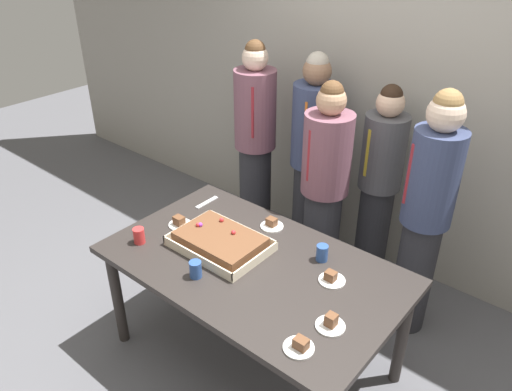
{
  "coord_description": "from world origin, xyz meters",
  "views": [
    {
      "loc": [
        1.5,
        -1.77,
        2.57
      ],
      "look_at": [
        -0.1,
        0.15,
        1.13
      ],
      "focal_mm": 34.83,
      "sensor_mm": 36.0,
      "label": 1
    }
  ],
  "objects_px": {
    "person_green_shirt_behind": "(312,156)",
    "person_serving_front": "(379,184)",
    "plated_slice_far_left": "(272,224)",
    "person_striped_tie_right": "(426,214)",
    "plated_slice_near_left": "(331,279)",
    "plated_slice_center_front": "(300,346)",
    "party_table": "(253,274)",
    "cake_server_utensil": "(207,202)",
    "plated_slice_near_right": "(331,323)",
    "person_far_right_suit": "(324,191)",
    "drink_cup_nearest": "(322,253)",
    "person_left_edge_reaching": "(255,143)",
    "plated_slice_far_right": "(180,223)",
    "drink_cup_far_end": "(196,269)",
    "sheet_cake": "(220,241)",
    "drink_cup_middle": "(139,236)"
  },
  "relations": [
    {
      "from": "party_table",
      "to": "cake_server_utensil",
      "type": "distance_m",
      "value": 0.77
    },
    {
      "from": "drink_cup_middle",
      "to": "cake_server_utensil",
      "type": "relative_size",
      "value": 0.5
    },
    {
      "from": "sheet_cake",
      "to": "person_striped_tie_right",
      "type": "xyz_separation_m",
      "value": [
        0.87,
        0.96,
        0.09
      ]
    },
    {
      "from": "plated_slice_near_left",
      "to": "party_table",
      "type": "bearing_deg",
      "value": -161.01
    },
    {
      "from": "person_green_shirt_behind",
      "to": "person_serving_front",
      "type": "bearing_deg",
      "value": 84.22
    },
    {
      "from": "drink_cup_far_end",
      "to": "plated_slice_far_right",
      "type": "bearing_deg",
      "value": 146.95
    },
    {
      "from": "plated_slice_center_front",
      "to": "drink_cup_nearest",
      "type": "height_order",
      "value": "drink_cup_nearest"
    },
    {
      "from": "drink_cup_nearest",
      "to": "person_green_shirt_behind",
      "type": "height_order",
      "value": "person_green_shirt_behind"
    },
    {
      "from": "plated_slice_far_left",
      "to": "person_green_shirt_behind",
      "type": "height_order",
      "value": "person_green_shirt_behind"
    },
    {
      "from": "person_serving_front",
      "to": "person_striped_tie_right",
      "type": "distance_m",
      "value": 0.58
    },
    {
      "from": "plated_slice_far_right",
      "to": "person_far_right_suit",
      "type": "height_order",
      "value": "person_far_right_suit"
    },
    {
      "from": "party_table",
      "to": "plated_slice_far_right",
      "type": "relative_size",
      "value": 11.65
    },
    {
      "from": "plated_slice_near_right",
      "to": "plated_slice_far_left",
      "type": "bearing_deg",
      "value": 146.32
    },
    {
      "from": "party_table",
      "to": "drink_cup_nearest",
      "type": "xyz_separation_m",
      "value": [
        0.29,
        0.28,
        0.14
      ]
    },
    {
      "from": "person_left_edge_reaching",
      "to": "plated_slice_far_right",
      "type": "bearing_deg",
      "value": -15.97
    },
    {
      "from": "party_table",
      "to": "person_left_edge_reaching",
      "type": "relative_size",
      "value": 1.0
    },
    {
      "from": "person_green_shirt_behind",
      "to": "party_table",
      "type": "bearing_deg",
      "value": 10.95
    },
    {
      "from": "plated_slice_far_left",
      "to": "drink_cup_far_end",
      "type": "distance_m",
      "value": 0.67
    },
    {
      "from": "drink_cup_middle",
      "to": "person_striped_tie_right",
      "type": "relative_size",
      "value": 0.06
    },
    {
      "from": "person_green_shirt_behind",
      "to": "cake_server_utensil",
      "type": "bearing_deg",
      "value": -23.79
    },
    {
      "from": "plated_slice_far_right",
      "to": "person_left_edge_reaching",
      "type": "distance_m",
      "value": 1.15
    },
    {
      "from": "sheet_cake",
      "to": "cake_server_utensil",
      "type": "bearing_deg",
      "value": 143.41
    },
    {
      "from": "plated_slice_far_right",
      "to": "plated_slice_center_front",
      "type": "xyz_separation_m",
      "value": [
        1.21,
        -0.36,
        -0.0
      ]
    },
    {
      "from": "cake_server_utensil",
      "to": "plated_slice_near_right",
      "type": "bearing_deg",
      "value": -19.41
    },
    {
      "from": "person_green_shirt_behind",
      "to": "plated_slice_center_front",
      "type": "bearing_deg",
      "value": 24.25
    },
    {
      "from": "drink_cup_nearest",
      "to": "plated_slice_near_left",
      "type": "bearing_deg",
      "value": -41.14
    },
    {
      "from": "person_green_shirt_behind",
      "to": "person_left_edge_reaching",
      "type": "bearing_deg",
      "value": -82.69
    },
    {
      "from": "person_far_right_suit",
      "to": "person_left_edge_reaching",
      "type": "xyz_separation_m",
      "value": [
        -0.83,
        0.23,
        0.05
      ]
    },
    {
      "from": "sheet_cake",
      "to": "plated_slice_near_right",
      "type": "height_order",
      "value": "sheet_cake"
    },
    {
      "from": "plated_slice_far_right",
      "to": "plated_slice_far_left",
      "type": "bearing_deg",
      "value": 38.44
    },
    {
      "from": "person_far_right_suit",
      "to": "plated_slice_center_front",
      "type": "bearing_deg",
      "value": 39.45
    },
    {
      "from": "plated_slice_near_left",
      "to": "drink_cup_nearest",
      "type": "relative_size",
      "value": 1.5
    },
    {
      "from": "plated_slice_far_right",
      "to": "person_left_edge_reaching",
      "type": "relative_size",
      "value": 0.09
    },
    {
      "from": "person_green_shirt_behind",
      "to": "person_left_edge_reaching",
      "type": "xyz_separation_m",
      "value": [
        -0.47,
        -0.13,
        0.02
      ]
    },
    {
      "from": "plated_slice_center_front",
      "to": "person_left_edge_reaching",
      "type": "height_order",
      "value": "person_left_edge_reaching"
    },
    {
      "from": "plated_slice_near_right",
      "to": "drink_cup_far_end",
      "type": "relative_size",
      "value": 1.5
    },
    {
      "from": "plated_slice_far_right",
      "to": "person_serving_front",
      "type": "relative_size",
      "value": 0.1
    },
    {
      "from": "drink_cup_far_end",
      "to": "person_serving_front",
      "type": "distance_m",
      "value": 1.6
    },
    {
      "from": "sheet_cake",
      "to": "person_far_right_suit",
      "type": "bearing_deg",
      "value": 79.03
    },
    {
      "from": "sheet_cake",
      "to": "person_left_edge_reaching",
      "type": "distance_m",
      "value": 1.3
    },
    {
      "from": "cake_server_utensil",
      "to": "person_serving_front",
      "type": "distance_m",
      "value": 1.27
    },
    {
      "from": "drink_cup_far_end",
      "to": "person_far_right_suit",
      "type": "height_order",
      "value": "person_far_right_suit"
    },
    {
      "from": "person_serving_front",
      "to": "plated_slice_center_front",
      "type": "bearing_deg",
      "value": 32.55
    },
    {
      "from": "plated_slice_near_right",
      "to": "plated_slice_far_left",
      "type": "distance_m",
      "value": 0.93
    },
    {
      "from": "plated_slice_far_left",
      "to": "drink_cup_nearest",
      "type": "bearing_deg",
      "value": -11.4
    },
    {
      "from": "party_table",
      "to": "drink_cup_far_end",
      "type": "height_order",
      "value": "drink_cup_far_end"
    },
    {
      "from": "plated_slice_near_left",
      "to": "plated_slice_center_front",
      "type": "distance_m",
      "value": 0.53
    },
    {
      "from": "plated_slice_far_left",
      "to": "person_striped_tie_right",
      "type": "bearing_deg",
      "value": 36.9
    },
    {
      "from": "party_table",
      "to": "person_left_edge_reaching",
      "type": "distance_m",
      "value": 1.45
    },
    {
      "from": "person_serving_front",
      "to": "person_striped_tie_right",
      "type": "height_order",
      "value": "person_striped_tie_right"
    }
  ]
}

